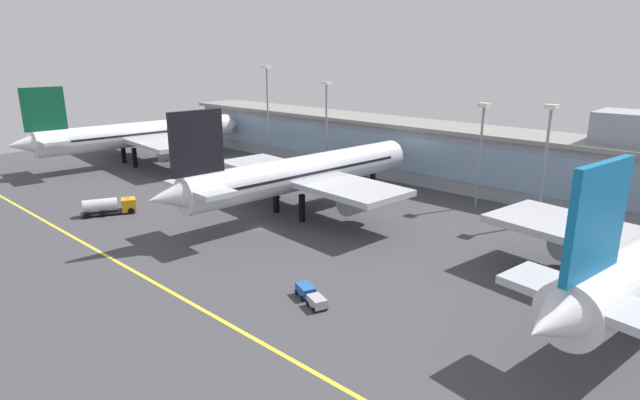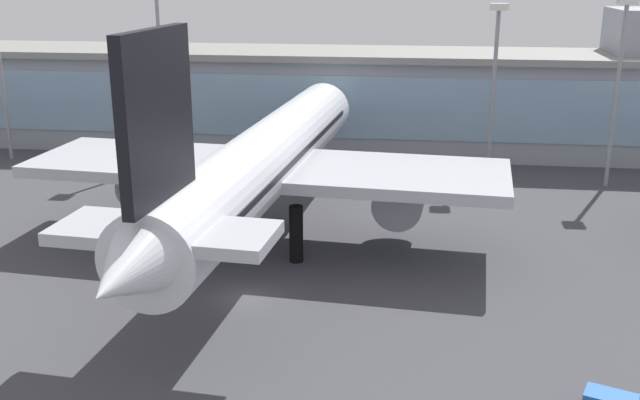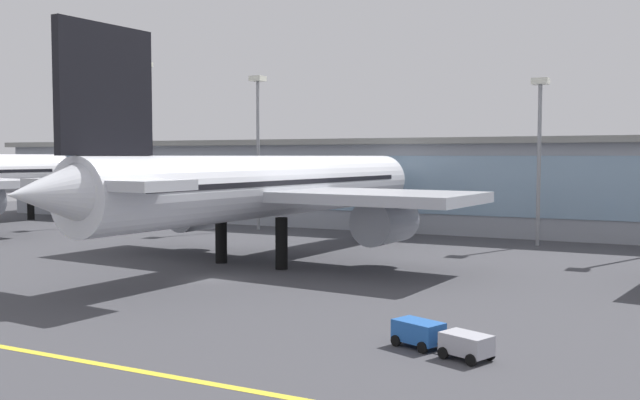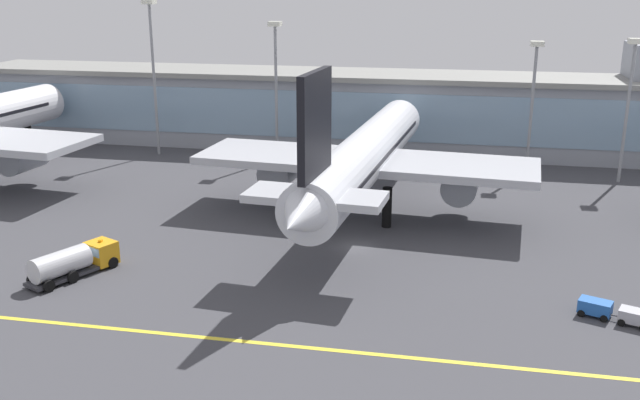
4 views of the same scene
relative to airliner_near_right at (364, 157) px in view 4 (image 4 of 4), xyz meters
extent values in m
plane|color=#424247|center=(0.70, -10.84, -7.10)|extent=(198.80, 198.80, 0.00)
cube|color=yellow|center=(0.70, -32.84, -7.09)|extent=(159.04, 0.50, 0.01)
cube|color=#9399A3|center=(0.70, 35.39, -1.27)|extent=(142.00, 12.00, 11.65)
cube|color=#84A3BC|center=(0.70, 29.34, -0.69)|extent=(136.32, 0.20, 7.46)
cube|color=gray|center=(0.70, 35.39, 4.95)|extent=(145.00, 14.00, 0.80)
cylinder|color=black|center=(-57.23, 21.14, -4.73)|extent=(1.10, 1.10, 4.74)
cone|color=white|center=(-56.44, 28.78, 0.31)|extent=(6.15, 5.88, 5.63)
cube|color=#84A3BC|center=(-56.83, 25.06, 1.34)|extent=(4.85, 4.58, 1.78)
cylinder|color=#999EA8|center=(-46.35, 3.00, -2.77)|extent=(4.78, 6.79, 4.15)
cylinder|color=black|center=(-3.74, -3.04, -4.78)|extent=(1.10, 1.10, 4.63)
cylinder|color=black|center=(3.18, -3.63, -4.78)|extent=(1.10, 1.10, 4.63)
cylinder|color=black|center=(1.52, 17.91, -4.78)|extent=(1.10, 1.10, 4.63)
cylinder|color=silver|center=(0.03, 0.36, 0.14)|extent=(9.68, 46.67, 5.79)
cone|color=silver|center=(2.13, 25.19, 0.14)|extent=(5.92, 5.66, 5.50)
cone|color=silver|center=(-2.09, -24.75, 0.58)|extent=(5.44, 6.76, 4.92)
cube|color=#84A3BC|center=(1.83, 21.61, 1.15)|extent=(4.67, 4.41, 1.74)
cube|color=black|center=(0.03, 0.36, 0.58)|extent=(9.11, 39.29, 0.46)
cube|color=#B7BAC1|center=(0.03, 0.36, -0.58)|extent=(40.33, 14.42, 0.93)
cylinder|color=#999EA8|center=(-10.86, 2.96, -2.87)|extent=(4.55, 6.35, 4.05)
cylinder|color=#999EA8|center=(11.20, 1.09, -2.87)|extent=(4.55, 6.35, 4.05)
cube|color=black|center=(-1.69, -19.96, 7.67)|extent=(1.40, 8.37, 9.27)
cube|color=#B7BAC1|center=(-1.69, -19.96, 1.01)|extent=(13.03, 6.15, 0.74)
cylinder|color=black|center=(-23.93, -19.94, -6.55)|extent=(0.74, 1.12, 1.10)
cylinder|color=black|center=(-21.58, -21.05, -6.55)|extent=(0.74, 1.12, 1.10)
cylinder|color=black|center=(-25.85, -24.01, -6.55)|extent=(0.74, 1.12, 1.10)
cylinder|color=black|center=(-23.50, -25.12, -6.55)|extent=(0.74, 1.12, 1.10)
cylinder|color=black|center=(-26.93, -26.28, -6.55)|extent=(0.74, 1.12, 1.10)
cylinder|color=black|center=(-24.58, -27.40, -6.55)|extent=(0.74, 1.12, 1.10)
cube|color=#2D2D33|center=(-24.60, -24.40, -6.65)|extent=(5.34, 7.84, 0.30)
cube|color=orange|center=(-22.87, -20.74, -5.70)|extent=(3.35, 3.23, 2.20)
cube|color=#84A3BC|center=(-22.87, -20.74, -5.22)|extent=(3.30, 3.27, 0.88)
cylinder|color=silver|center=(-24.83, -24.89, -5.35)|extent=(4.46, 6.03, 2.30)
cube|color=orange|center=(-22.87, -20.74, -4.48)|extent=(0.30, 0.40, 0.20)
cylinder|color=black|center=(21.59, -23.20, -6.80)|extent=(0.63, 0.40, 0.60)
cylinder|color=black|center=(22.14, -21.80, -6.80)|extent=(0.63, 0.40, 0.60)
cylinder|color=black|center=(23.29, -23.86, -6.80)|extent=(0.63, 0.40, 0.60)
cylinder|color=black|center=(23.83, -22.46, -6.80)|extent=(0.63, 0.40, 0.60)
cube|color=#235BB2|center=(22.71, -22.83, -6.25)|extent=(2.97, 2.34, 1.10)
cylinder|color=black|center=(24.55, -24.35, -6.80)|extent=(0.62, 0.39, 0.60)
cylinder|color=black|center=(25.09, -22.95, -6.80)|extent=(0.62, 0.39, 0.60)
cube|color=#A8A8B2|center=(25.60, -23.96, -6.30)|extent=(2.78, 2.27, 1.00)
cube|color=#2D2D33|center=(24.20, -23.41, -6.65)|extent=(0.60, 0.31, 0.08)
cylinder|color=gray|center=(32.67, 21.53, 2.30)|extent=(0.44, 0.44, 18.80)
cube|color=silver|center=(32.67, 21.53, 12.05)|extent=(1.80, 1.80, 0.70)
cylinder|color=gray|center=(20.48, 24.05, 1.93)|extent=(0.44, 0.44, 18.06)
cube|color=silver|center=(20.48, 24.05, 11.31)|extent=(1.80, 1.80, 0.70)
cylinder|color=gray|center=(-36.55, 24.56, 4.54)|extent=(0.44, 0.44, 23.28)
cube|color=silver|center=(-36.55, 24.56, 16.53)|extent=(1.80, 1.80, 0.70)
cylinder|color=gray|center=(-16.97, 24.71, 3.03)|extent=(0.44, 0.44, 20.25)
cube|color=silver|center=(-16.97, 24.71, 13.50)|extent=(1.80, 1.80, 0.70)
camera|label=1|loc=(60.80, -61.53, 20.37)|focal=28.89mm
camera|label=2|loc=(12.04, -57.89, 15.40)|focal=41.66mm
camera|label=3|loc=(34.99, -58.27, 3.02)|focal=40.01mm
camera|label=4|loc=(10.96, -80.94, 19.88)|focal=40.46mm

